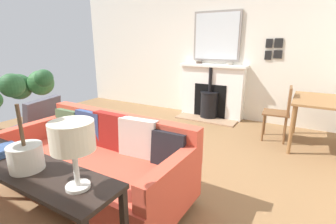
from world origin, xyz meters
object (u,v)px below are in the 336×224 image
(ottoman, at_px, (146,138))
(armchair_accent, at_px, (36,124))
(dining_table, at_px, (323,106))
(mantel_bowl_near, at_px, (199,62))
(table_lamp_far_end, at_px, (73,139))
(sofa, at_px, (99,162))
(console_table, at_px, (14,170))
(mantel_bowl_far, at_px, (230,64))
(potted_plant, at_px, (19,111))
(fireplace, at_px, (211,94))
(dining_chair_near_fireplace, at_px, (282,109))

(ottoman, xyz_separation_m, armchair_accent, (0.73, -1.39, 0.19))
(dining_table, bearing_deg, armchair_accent, -57.28)
(mantel_bowl_near, xyz_separation_m, ottoman, (2.26, 0.19, -0.90))
(table_lamp_far_end, bearing_deg, armchair_accent, -116.36)
(sofa, height_order, armchair_accent, sofa)
(console_table, xyz_separation_m, table_lamp_far_end, (0.00, 0.70, 0.39))
(sofa, height_order, console_table, sofa)
(sofa, distance_m, table_lamp_far_end, 1.27)
(mantel_bowl_far, distance_m, console_table, 4.12)
(console_table, height_order, dining_table, dining_table)
(console_table, bearing_deg, table_lamp_far_end, 90.00)
(mantel_bowl_far, bearing_deg, potted_plant, -2.63)
(fireplace, xyz_separation_m, mantel_bowl_far, (-0.04, 0.34, 0.64))
(fireplace, xyz_separation_m, dining_table, (0.69, 1.98, 0.15))
(sofa, height_order, potted_plant, potted_plant)
(fireplace, height_order, sofa, fireplace)
(armchair_accent, xyz_separation_m, console_table, (1.08, 1.49, 0.21))
(console_table, distance_m, potted_plant, 0.51)
(dining_chair_near_fireplace, bearing_deg, mantel_bowl_far, -123.64)
(mantel_bowl_far, xyz_separation_m, dining_chair_near_fireplace, (0.73, 1.10, -0.61))
(console_table, xyz_separation_m, dining_table, (-3.34, 2.01, -0.00))
(mantel_bowl_far, relative_size, console_table, 0.07)
(mantel_bowl_near, relative_size, potted_plant, 0.19)
(fireplace, xyz_separation_m, armchair_accent, (2.95, -1.53, -0.06))
(dining_chair_near_fireplace, bearing_deg, potted_plant, -21.06)
(fireplace, relative_size, ottoman, 1.92)
(ottoman, height_order, armchair_accent, armchair_accent)
(armchair_accent, distance_m, console_table, 1.86)
(potted_plant, bearing_deg, console_table, -87.39)
(armchair_accent, height_order, dining_table, armchair_accent)
(mantel_bowl_near, height_order, dining_chair_near_fireplace, mantel_bowl_near)
(mantel_bowl_far, xyz_separation_m, console_table, (4.07, -0.38, -0.49))
(dining_table, relative_size, dining_chair_near_fireplace, 1.19)
(mantel_bowl_near, height_order, potted_plant, potted_plant)
(mantel_bowl_far, bearing_deg, console_table, -5.36)
(mantel_bowl_near, xyz_separation_m, console_table, (4.07, 0.29, -0.49))
(fireplace, bearing_deg, console_table, -0.55)
(mantel_bowl_near, distance_m, sofa, 3.37)
(fireplace, bearing_deg, armchair_accent, -27.43)
(mantel_bowl_near, height_order, sofa, mantel_bowl_near)
(dining_chair_near_fireplace, bearing_deg, fireplace, -115.51)
(sofa, bearing_deg, table_lamp_far_end, 40.58)
(fireplace, bearing_deg, potted_plant, 2.24)
(sofa, relative_size, table_lamp_far_end, 4.94)
(fireplace, relative_size, console_table, 0.75)
(mantel_bowl_near, bearing_deg, console_table, 4.03)
(ottoman, distance_m, potted_plant, 2.03)
(armchair_accent, bearing_deg, dining_table, 122.72)
(console_table, height_order, potted_plant, potted_plant)
(sofa, distance_m, console_table, 0.87)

